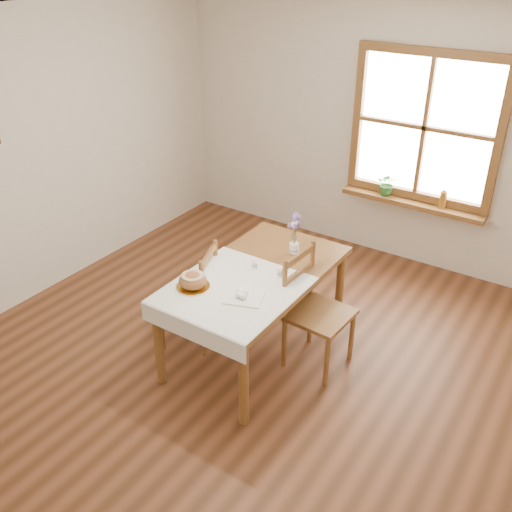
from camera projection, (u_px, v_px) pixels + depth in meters
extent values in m
plane|color=brown|center=(235.00, 368.00, 4.60)|extent=(5.00, 5.00, 0.00)
cube|color=beige|center=(376.00, 133.00, 5.78)|extent=(4.50, 0.10, 2.60)
cube|color=beige|center=(26.00, 162.00, 5.05)|extent=(0.10, 5.00, 2.60)
cube|color=white|center=(228.00, 24.00, 3.33)|extent=(4.50, 5.00, 0.10)
cube|color=brown|center=(436.00, 52.00, 5.10)|extent=(1.46, 0.08, 0.08)
cube|color=brown|center=(415.00, 195.00, 5.77)|extent=(1.46, 0.08, 0.08)
cube|color=brown|center=(358.00, 117.00, 5.77)|extent=(0.08, 0.08, 1.30)
cube|color=brown|center=(500.00, 140.00, 5.10)|extent=(0.08, 0.08, 1.30)
cube|color=brown|center=(425.00, 128.00, 5.44)|extent=(0.04, 0.06, 1.30)
cube|color=brown|center=(425.00, 128.00, 5.44)|extent=(1.30, 0.06, 0.04)
cube|color=white|center=(426.00, 127.00, 5.46)|extent=(1.30, 0.01, 1.30)
cube|color=brown|center=(412.00, 203.00, 5.77)|extent=(1.46, 0.20, 0.05)
cube|color=brown|center=(256.00, 275.00, 4.46)|extent=(0.90, 1.60, 0.05)
cylinder|color=brown|center=(159.00, 345.00, 4.30)|extent=(0.07, 0.07, 0.70)
cylinder|color=brown|center=(244.00, 385.00, 3.92)|extent=(0.07, 0.07, 0.70)
cylinder|color=brown|center=(265.00, 264.00, 5.37)|extent=(0.07, 0.07, 0.70)
cylinder|color=brown|center=(340.00, 288.00, 5.00)|extent=(0.07, 0.07, 0.70)
cube|color=silver|center=(233.00, 290.00, 4.23)|extent=(0.91, 0.99, 0.01)
cylinder|color=white|center=(193.00, 287.00, 4.24)|extent=(0.28, 0.28, 0.01)
ellipsoid|color=brown|center=(193.00, 279.00, 4.21)|extent=(0.21, 0.21, 0.12)
cube|color=silver|center=(244.00, 297.00, 4.12)|extent=(0.33, 0.31, 0.01)
cylinder|color=white|center=(255.00, 264.00, 4.46)|extent=(0.05, 0.05, 0.09)
cylinder|color=white|center=(280.00, 272.00, 4.36)|extent=(0.05, 0.05, 0.08)
cylinder|color=white|center=(294.00, 249.00, 4.70)|extent=(0.08, 0.08, 0.09)
imported|color=#2F6F2C|center=(388.00, 186.00, 5.84)|extent=(0.28, 0.29, 0.19)
cylinder|color=#9E651D|center=(443.00, 199.00, 5.56)|extent=(0.07, 0.07, 0.19)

